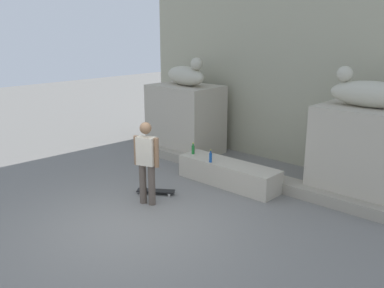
{
  "coord_description": "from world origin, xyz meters",
  "views": [
    {
      "loc": [
        5.25,
        -4.21,
        3.36
      ],
      "look_at": [
        -0.21,
        1.77,
        1.1
      ],
      "focal_mm": 38.31,
      "sensor_mm": 36.0,
      "label": 1
    }
  ],
  "objects_px": {
    "skateboard": "(156,191)",
    "bottle_green": "(193,149)",
    "statue_reclining_right": "(370,93)",
    "skater": "(147,160)",
    "statue_reclining_left": "(186,75)",
    "bottle_blue": "(211,157)"
  },
  "relations": [
    {
      "from": "skateboard",
      "to": "bottle_green",
      "type": "bearing_deg",
      "value": -115.38
    },
    {
      "from": "statue_reclining_right",
      "to": "skater",
      "type": "bearing_deg",
      "value": 43.74
    },
    {
      "from": "statue_reclining_left",
      "to": "skater",
      "type": "xyz_separation_m",
      "value": [
        1.92,
        -3.18,
        -1.26
      ]
    },
    {
      "from": "skater",
      "to": "bottle_blue",
      "type": "height_order",
      "value": "skater"
    },
    {
      "from": "skater",
      "to": "bottle_green",
      "type": "xyz_separation_m",
      "value": [
        -0.49,
        1.89,
        -0.3
      ]
    },
    {
      "from": "statue_reclining_right",
      "to": "bottle_blue",
      "type": "bearing_deg",
      "value": 25.45
    },
    {
      "from": "skater",
      "to": "skateboard",
      "type": "height_order",
      "value": "skater"
    },
    {
      "from": "statue_reclining_right",
      "to": "bottle_green",
      "type": "height_order",
      "value": "statue_reclining_right"
    },
    {
      "from": "bottle_green",
      "to": "statue_reclining_right",
      "type": "bearing_deg",
      "value": 20.47
    },
    {
      "from": "statue_reclining_left",
      "to": "bottle_green",
      "type": "height_order",
      "value": "statue_reclining_left"
    },
    {
      "from": "statue_reclining_left",
      "to": "statue_reclining_right",
      "type": "distance_m",
      "value": 4.9
    },
    {
      "from": "statue_reclining_right",
      "to": "skater",
      "type": "relative_size",
      "value": 0.98
    },
    {
      "from": "skater",
      "to": "bottle_blue",
      "type": "distance_m",
      "value": 1.72
    },
    {
      "from": "skateboard",
      "to": "bottle_blue",
      "type": "xyz_separation_m",
      "value": [
        0.48,
        1.24,
        0.57
      ]
    },
    {
      "from": "statue_reclining_right",
      "to": "skater",
      "type": "xyz_separation_m",
      "value": [
        -2.98,
        -3.19,
        -1.26
      ]
    },
    {
      "from": "statue_reclining_right",
      "to": "bottle_blue",
      "type": "relative_size",
      "value": 5.68
    },
    {
      "from": "bottle_blue",
      "to": "skater",
      "type": "bearing_deg",
      "value": -97.62
    },
    {
      "from": "skateboard",
      "to": "bottle_green",
      "type": "relative_size",
      "value": 2.82
    },
    {
      "from": "statue_reclining_right",
      "to": "skater",
      "type": "distance_m",
      "value": 4.54
    },
    {
      "from": "statue_reclining_left",
      "to": "skater",
      "type": "relative_size",
      "value": 1.01
    },
    {
      "from": "bottle_green",
      "to": "skater",
      "type": "bearing_deg",
      "value": -75.45
    },
    {
      "from": "skater",
      "to": "skateboard",
      "type": "distance_m",
      "value": 1.0
    }
  ]
}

